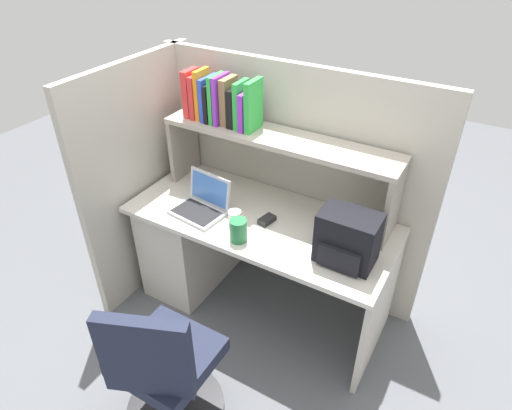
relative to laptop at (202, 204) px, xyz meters
name	(u,v)px	position (x,y,z in m)	size (l,w,h in m)	color
ground_plane	(260,304)	(0.34, 0.11, -0.78)	(8.00, 8.00, 0.00)	#595B60
desk	(210,240)	(-0.05, 0.11, -0.38)	(1.60, 0.70, 0.73)	beige
cubicle_partition_rear	(289,182)	(0.34, 0.49, -0.01)	(1.84, 0.05, 1.55)	#B2ADA0
cubicle_partition_left	(145,178)	(-0.51, 0.06, -0.01)	(0.05, 1.06, 1.55)	#B2ADA0
overhead_hutch	(278,151)	(0.34, 0.31, 0.30)	(1.44, 0.28, 0.45)	gray
reference_books_on_shelf	(221,101)	(-0.04, 0.31, 0.53)	(0.48, 0.18, 0.30)	red
laptop	(202,204)	(0.00, 0.00, 0.00)	(0.34, 0.28, 0.22)	#B7BABF
backpack	(347,239)	(0.90, 0.01, 0.09)	(0.30, 0.22, 0.28)	black
computer_mouse	(267,220)	(0.39, 0.10, -0.03)	(0.06, 0.10, 0.03)	#262628
paper_cup	(235,218)	(0.24, -0.02, 0.00)	(0.08, 0.08, 0.09)	white
snack_canister	(239,230)	(0.34, -0.13, 0.02)	(0.10, 0.10, 0.13)	#26723F
office_chair	(165,374)	(0.35, -0.83, -0.39)	(0.53, 0.55, 0.93)	black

